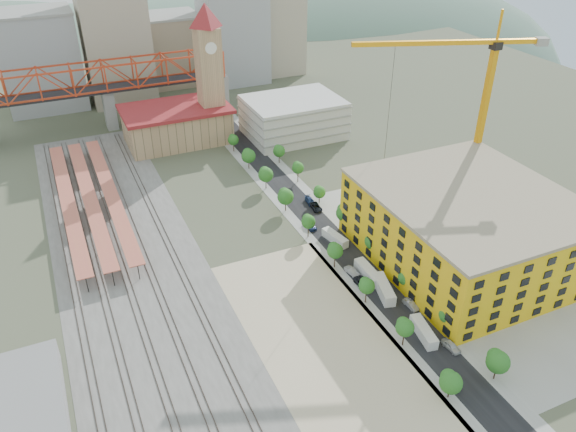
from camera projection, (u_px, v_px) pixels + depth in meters
name	position (u px, v px, depth m)	size (l,w,h in m)	color
ground	(280.00, 256.00, 144.66)	(400.00, 400.00, 0.00)	#474C38
ballast_strip	(126.00, 253.00, 145.63)	(36.00, 165.00, 0.06)	#605E59
dirt_lot	(322.00, 339.00, 118.74)	(28.00, 67.00, 0.06)	tan
street_asphalt	(310.00, 215.00, 161.92)	(12.00, 170.00, 0.06)	black
sidewalk_west	(293.00, 219.00, 160.00)	(3.00, 170.00, 0.04)	gray
sidewalk_east	(327.00, 211.00, 163.85)	(3.00, 170.00, 0.04)	gray
construction_pad	(470.00, 255.00, 144.86)	(50.00, 90.00, 0.06)	gray
rail_tracks	(119.00, 254.00, 144.94)	(26.56, 160.00, 0.18)	#382B23
platform_canopies	(89.00, 196.00, 163.20)	(16.00, 80.00, 4.12)	#B55145
station_hall	(177.00, 124.00, 203.21)	(38.00, 24.00, 13.10)	tan
clock_tower	(208.00, 61.00, 194.71)	(12.00, 12.00, 52.00)	tan
parking_garage	(293.00, 117.00, 208.07)	(34.00, 26.00, 14.00)	silver
truss_bridge	(105.00, 80.00, 207.72)	(94.00, 9.60, 25.60)	gray
construction_building	(467.00, 227.00, 138.92)	(44.60, 50.60, 18.80)	#F2AD14
warehouse	(0.00, 427.00, 96.88)	(22.00, 32.00, 5.00)	gray
street_trees	(326.00, 232.00, 154.16)	(15.40, 124.40, 8.00)	#225D1C
skyline	(166.00, 37.00, 246.07)	(133.00, 46.00, 60.00)	#9EA0A3
distant_hills	(194.00, 139.00, 404.25)	(647.00, 264.00, 227.00)	#4C6B59
tower_crane	(475.00, 91.00, 151.84)	(49.09, 19.32, 55.05)	orange
site_trailer_a	(424.00, 332.00, 118.84)	(2.39, 9.09, 2.49)	silver
site_trailer_b	(384.00, 289.00, 130.86)	(2.66, 10.10, 2.76)	silver
site_trailer_c	(368.00, 273.00, 136.35)	(2.55, 9.69, 2.65)	silver
site_trailer_d	(335.00, 238.00, 149.58)	(2.28, 8.66, 2.37)	silver
car_0	(451.00, 382.00, 107.81)	(1.75, 4.34, 1.48)	white
car_1	(352.00, 272.00, 137.63)	(1.58, 4.54, 1.50)	gray
car_2	(363.00, 284.00, 133.52)	(2.63, 5.71, 1.59)	black
car_3	(310.00, 225.00, 155.74)	(2.15, 5.29, 1.53)	navy
car_4	(451.00, 346.00, 115.88)	(1.87, 4.64, 1.58)	#BBBBBB
car_5	(411.00, 305.00, 127.12)	(1.55, 4.45, 1.47)	gray
car_6	(316.00, 207.00, 164.30)	(2.52, 5.45, 1.52)	black
car_7	(310.00, 201.00, 167.25)	(2.12, 5.22, 1.51)	navy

